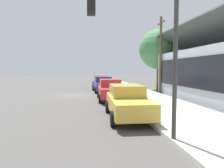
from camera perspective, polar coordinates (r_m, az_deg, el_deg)
The scene contains 10 objects.
ground_plane at distance 19.21m, azimuth -9.82°, elevation -3.05°, with size 120.00×120.00×0.00m, color #4C4947.
sidewalk_curb at distance 19.77m, azimuth 6.63°, elevation -2.59°, with size 60.00×4.20×0.16m, color beige.
car_coral at distance 27.72m, azimuth -3.22°, elevation 0.87°, with size 4.96×2.13×1.59m.
car_navy at distance 21.73m, azimuth -2.50°, elevation -0.01°, with size 4.61×2.22×1.59m.
car_cherry at distance 15.94m, azimuth -0.46°, elevation -1.51°, with size 4.60×2.04×1.59m.
car_mustard at distance 10.13m, azimuth 4.31°, elevation -4.76°, with size 4.60×2.06×1.59m.
shade_tree at distance 24.24m, azimuth 12.90°, elevation 9.34°, with size 4.51×4.51×6.90m.
traffic_light_main at distance 6.47m, azimuth 8.44°, elevation 14.01°, with size 0.37×2.79×5.20m.
utility_pole_wooden at distance 20.99m, azimuth 13.33°, elevation 8.24°, with size 1.80×0.24×7.50m.
fire_hydrant_red at distance 18.48m, azimuth 3.16°, elevation -1.73°, with size 0.22×0.22×0.71m.
Camera 1 is at (19.05, 0.81, 2.37)m, focal length 32.95 mm.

